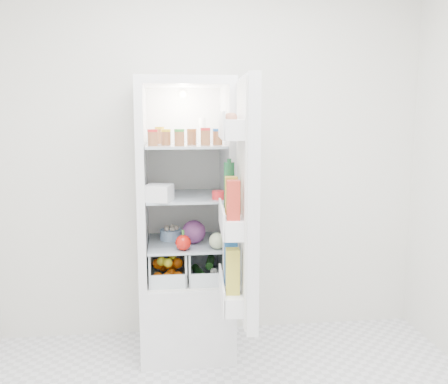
{
  "coord_description": "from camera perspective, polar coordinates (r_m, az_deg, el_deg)",
  "views": [
    {
      "loc": [
        -0.33,
        -2.0,
        1.57
      ],
      "look_at": [
        0.02,
        0.95,
        1.11
      ],
      "focal_mm": 40.0,
      "sensor_mm": 36.0,
      "label": 1
    }
  ],
  "objects": [
    {
      "name": "tin_red",
      "position": [
        3.07,
        -0.65,
        -0.35
      ],
      "size": [
        0.08,
        0.08,
        0.05
      ],
      "primitive_type": "cylinder",
      "rotation": [
        0.0,
        0.0,
        0.08
      ],
      "color": "red",
      "rests_on": "shelf_mid"
    },
    {
      "name": "shelf_mid",
      "position": [
        3.23,
        -4.41,
        -0.51
      ],
      "size": [
        0.49,
        0.53,
        0.02
      ],
      "primitive_type": "cube",
      "color": "#9FAEBB",
      "rests_on": "refrigerator"
    },
    {
      "name": "fridge_door",
      "position": [
        2.69,
        2.09,
        -1.46
      ],
      "size": [
        0.21,
        0.6,
        1.3
      ],
      "rotation": [
        0.0,
        0.0,
        1.51
      ],
      "color": "silver",
      "rests_on": "refrigerator"
    },
    {
      "name": "squeeze_bottle",
      "position": [
        3.33,
        -2.49,
        7.04
      ],
      "size": [
        0.05,
        0.05,
        0.16
      ],
      "primitive_type": "cylinder",
      "rotation": [
        0.0,
        0.0,
        0.17
      ],
      "color": "white",
      "rests_on": "shelf_top"
    },
    {
      "name": "room_walls",
      "position": [
        2.03,
        2.55,
        9.31
      ],
      "size": [
        3.02,
        3.02,
        2.61
      ],
      "color": "silver",
      "rests_on": "ground"
    },
    {
      "name": "red_cabbage",
      "position": [
        3.24,
        -3.47,
        -4.57
      ],
      "size": [
        0.15,
        0.15,
        0.15
      ],
      "primitive_type": "sphere",
      "color": "#632262",
      "rests_on": "shelf_low"
    },
    {
      "name": "bell_pepper",
      "position": [
        3.09,
        -4.69,
        -5.79
      ],
      "size": [
        0.1,
        0.1,
        0.1
      ],
      "primitive_type": "sphere",
      "color": "red",
      "rests_on": "shelf_low"
    },
    {
      "name": "salad_bag",
      "position": [
        3.11,
        -0.78,
        -5.6
      ],
      "size": [
        0.1,
        0.1,
        0.1
      ],
      "primitive_type": "sphere",
      "color": "#AABA8C",
      "rests_on": "shelf_low"
    },
    {
      "name": "veg_pile",
      "position": [
        3.35,
        -2.11,
        -8.71
      ],
      "size": [
        0.16,
        0.3,
        0.1
      ],
      "color": "#1C531B",
      "rests_on": "refrigerator"
    },
    {
      "name": "crisper_right",
      "position": [
        3.34,
        -2.2,
        -7.94
      ],
      "size": [
        0.23,
        0.46,
        0.22
      ],
      "primitive_type": null,
      "color": "silver",
      "rests_on": "refrigerator"
    },
    {
      "name": "refrigerator",
      "position": [
        3.38,
        -4.38,
        -6.79
      ],
      "size": [
        0.6,
        0.6,
        1.8
      ],
      "color": "silver",
      "rests_on": "ground"
    },
    {
      "name": "shelf_low",
      "position": [
        3.3,
        -4.35,
        -5.83
      ],
      "size": [
        0.49,
        0.53,
        0.01
      ],
      "primitive_type": "cube",
      "color": "#9FAEBB",
      "rests_on": "refrigerator"
    },
    {
      "name": "foil_tray",
      "position": [
        3.36,
        -6.97,
        0.23
      ],
      "size": [
        0.15,
        0.11,
        0.04
      ],
      "primitive_type": "cube",
      "rotation": [
        0.0,
        0.0,
        0.04
      ],
      "color": "silver",
      "rests_on": "shelf_mid"
    },
    {
      "name": "shelf_top",
      "position": [
        3.2,
        -4.48,
        5.33
      ],
      "size": [
        0.49,
        0.53,
        0.02
      ],
      "primitive_type": "cube",
      "color": "#9FAEBB",
      "rests_on": "refrigerator"
    },
    {
      "name": "mushroom_bowl",
      "position": [
        3.36,
        -6.06,
        -4.87
      ],
      "size": [
        0.19,
        0.19,
        0.07
      ],
      "primitive_type": "cylinder",
      "rotation": [
        0.0,
        0.0,
        -0.36
      ],
      "color": "#97BAE1",
      "rests_on": "shelf_low"
    },
    {
      "name": "citrus_pile",
      "position": [
        3.32,
        -6.4,
        -8.63
      ],
      "size": [
        0.2,
        0.31,
        0.16
      ],
      "color": "#FB5D0D",
      "rests_on": "refrigerator"
    },
    {
      "name": "crisper_left",
      "position": [
        3.33,
        -6.45,
        -8.04
      ],
      "size": [
        0.23,
        0.46,
        0.22
      ],
      "primitive_type": null,
      "color": "silver",
      "rests_on": "refrigerator"
    },
    {
      "name": "tub_white",
      "position": [
        3.03,
        -7.48,
        -0.11
      ],
      "size": [
        0.19,
        0.19,
        0.1
      ],
      "primitive_type": "cube",
      "rotation": [
        0.0,
        0.0,
        -0.29
      ],
      "color": "white",
      "rests_on": "shelf_mid"
    },
    {
      "name": "condiment_jars",
      "position": [
        3.11,
        -4.85,
        6.16
      ],
      "size": [
        0.46,
        0.32,
        0.08
      ],
      "color": "#B21919",
      "rests_on": "shelf_top"
    }
  ]
}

